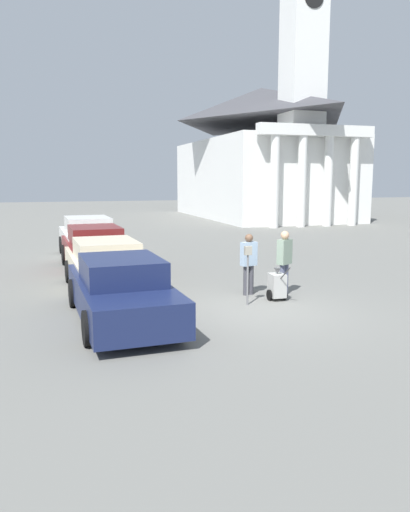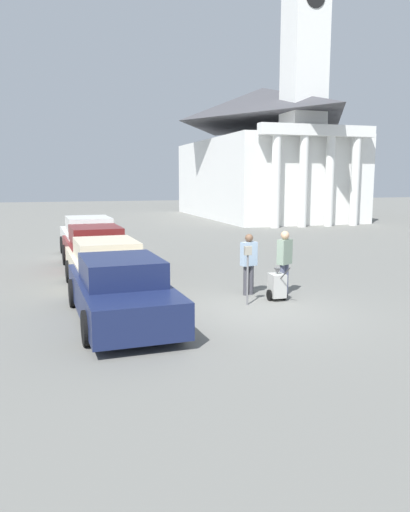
{
  "view_description": "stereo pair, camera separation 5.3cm",
  "coord_description": "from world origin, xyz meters",
  "views": [
    {
      "loc": [
        -4.6,
        -10.58,
        3.09
      ],
      "look_at": [
        -0.75,
        1.65,
        1.1
      ],
      "focal_mm": 35.0,
      "sensor_mm": 36.0,
      "label": 1
    },
    {
      "loc": [
        -4.55,
        -10.59,
        3.09
      ],
      "look_at": [
        -0.75,
        1.65,
        1.1
      ],
      "focal_mm": 35.0,
      "sensor_mm": 36.0,
      "label": 2
    }
  ],
  "objects": [
    {
      "name": "parking_meter",
      "position": [
        0.01,
        0.56,
        1.02
      ],
      "size": [
        0.18,
        0.09,
        1.47
      ],
      "color": "slate",
      "rests_on": "ground_plane"
    },
    {
      "name": "equipment_cart",
      "position": [
        0.93,
        0.81,
        0.39
      ],
      "size": [
        0.48,
        0.99,
        1.0
      ],
      "rotation": [
        0.0,
        0.0,
        -0.03
      ],
      "color": "#B2B2AD",
      "rests_on": "ground_plane"
    },
    {
      "name": "person_supervisor",
      "position": [
        1.35,
        1.27,
        0.99
      ],
      "size": [
        0.47,
        0.4,
        1.73
      ],
      "rotation": [
        0.0,
        0.0,
        3.65
      ],
      "color": "#515670",
      "rests_on": "ground_plane"
    },
    {
      "name": "parked_car_white",
      "position": [
        -3.15,
        9.3,
        0.75
      ],
      "size": [
        2.11,
        5.36,
        1.62
      ],
      "rotation": [
        0.0,
        0.0,
        0.04
      ],
      "color": "silver",
      "rests_on": "ground_plane"
    },
    {
      "name": "church",
      "position": [
        11.93,
        26.53,
        5.69
      ],
      "size": [
        9.72,
        17.64,
        25.09
      ],
      "color": "white",
      "rests_on": "ground_plane"
    },
    {
      "name": "parked_car_navy",
      "position": [
        -3.15,
        0.14,
        0.66
      ],
      "size": [
        2.11,
        5.01,
        1.42
      ],
      "rotation": [
        0.0,
        0.0,
        0.04
      ],
      "color": "#19234C",
      "rests_on": "ground_plane"
    },
    {
      "name": "ground_plane",
      "position": [
        0.0,
        0.0,
        0.0
      ],
      "size": [
        120.0,
        120.0,
        0.0
      ],
      "primitive_type": "plane",
      "color": "slate"
    },
    {
      "name": "parked_car_cream",
      "position": [
        -3.15,
        3.11,
        0.68
      ],
      "size": [
        2.07,
        5.19,
        1.45
      ],
      "rotation": [
        0.0,
        0.0,
        0.04
      ],
      "color": "beige",
      "rests_on": "ground_plane"
    },
    {
      "name": "person_worker",
      "position": [
        0.45,
        1.57,
        0.93
      ],
      "size": [
        0.46,
        0.32,
        1.65
      ],
      "rotation": [
        0.0,
        0.0,
        3.39
      ],
      "color": "#3F3F47",
      "rests_on": "ground_plane"
    },
    {
      "name": "parked_car_maroon",
      "position": [
        -3.15,
        6.36,
        0.71
      ],
      "size": [
        2.09,
        5.19,
        1.53
      ],
      "rotation": [
        0.0,
        0.0,
        0.04
      ],
      "color": "maroon",
      "rests_on": "ground_plane"
    }
  ]
}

